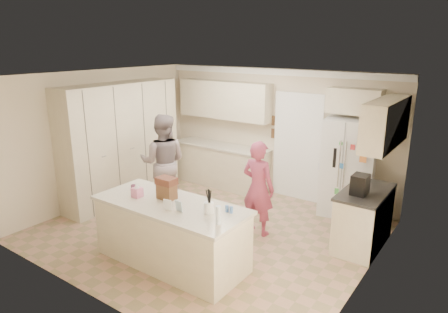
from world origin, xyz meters
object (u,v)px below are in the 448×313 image
Objects in this scene: teen_boy at (163,162)px; tissue_box at (137,192)px; utensil_crock at (209,208)px; teen_girl at (258,188)px; island_base at (171,234)px; refrigerator at (348,168)px; coffee_maker at (360,185)px; dollhouse_body at (167,191)px.

tissue_box is at bearing 88.97° from teen_boy.
utensil_crock is 1.50m from teen_girl.
teen_girl is at bearing 94.67° from utensil_crock.
island_base is 1.66m from teen_girl.
teen_boy is at bearing 136.31° from island_base.
coffee_maker is (0.58, -1.26, 0.17)m from refrigerator.
refrigerator is 1.40m from coffee_maker.
refrigerator is at bearing 114.93° from coffee_maker.
refrigerator is at bearing 62.16° from dollhouse_body.
tissue_box is at bearing -130.64° from refrigerator.
teen_boy is at bearing -158.42° from refrigerator.
refrigerator is 3.22m from utensil_crock.
tissue_box is 1.79m from teen_boy.
island_base is 14.67× the size of utensil_crock.
dollhouse_body is 0.16× the size of teen_girl.
dollhouse_body is (-1.62, -3.06, 0.14)m from refrigerator.
coffee_maker is 1.15× the size of dollhouse_body.
tissue_box is at bearing -142.43° from coffee_maker.
island_base is 0.62m from dollhouse_body.
coffee_maker reaches higher than tissue_box.
refrigerator is 0.98× the size of teen_boy.
refrigerator reaches higher than teen_girl.
tissue_box is 0.54× the size of dollhouse_body.
utensil_crock is (-0.82, -3.11, 0.10)m from refrigerator.
refrigerator is at bearing 177.82° from teen_boy.
dollhouse_body is 0.14× the size of teen_boy.
island_base is 1.20× the size of teen_boy.
island_base is at bearing 103.63° from teen_boy.
utensil_crock is at bearing 4.40° from island_base.
teen_boy is (-1.34, 1.32, -0.12)m from dollhouse_body.
dollhouse_body is (-0.15, 0.10, 0.60)m from island_base.
utensil_crock is at bearing -3.58° from dollhouse_body.
island_base is 15.71× the size of tissue_box.
coffee_maker is at bearing 37.57° from tissue_box.
teen_girl is (-1.52, -0.37, -0.27)m from coffee_maker.
coffee_maker is 3.28m from tissue_box.
island_base is at bearing 10.30° from tissue_box.
coffee_maker is at bearing 52.88° from utensil_crock.
utensil_crock is at bearing -127.12° from coffee_maker.
teen_boy is at bearing -172.28° from coffee_maker.
coffee_maker is 3.57m from teen_boy.
coffee_maker reaches higher than utensil_crock.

